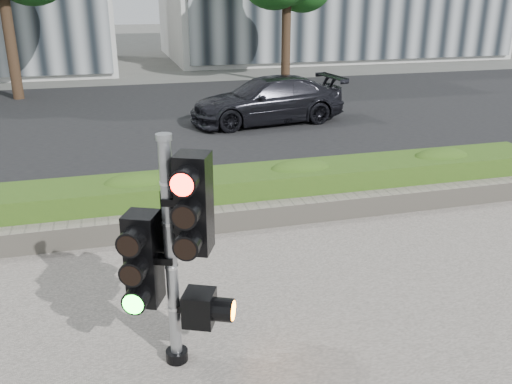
{
  "coord_description": "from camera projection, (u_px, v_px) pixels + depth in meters",
  "views": [
    {
      "loc": [
        -1.52,
        -5.64,
        3.49
      ],
      "look_at": [
        0.18,
        0.6,
        1.09
      ],
      "focal_mm": 38.0,
      "sensor_mm": 36.0,
      "label": 1
    }
  ],
  "objects": [
    {
      "name": "traffic_signal",
      "position": [
        175.0,
        243.0,
        5.0
      ],
      "size": [
        0.86,
        0.73,
        2.32
      ],
      "rotation": [
        0.0,
        0.0,
        -0.43
      ],
      "color": "black",
      "rests_on": "sidewalk"
    },
    {
      "name": "ground",
      "position": [
        254.0,
        292.0,
        6.69
      ],
      "size": [
        120.0,
        120.0,
        0.0
      ],
      "primitive_type": "plane",
      "color": "#51514C",
      "rests_on": "ground"
    },
    {
      "name": "curb",
      "position": [
        208.0,
        199.0,
        9.52
      ],
      "size": [
        60.0,
        0.25,
        0.12
      ],
      "primitive_type": "cube",
      "color": "gray",
      "rests_on": "ground"
    },
    {
      "name": "stone_wall",
      "position": [
        222.0,
        219.0,
        8.34
      ],
      "size": [
        12.0,
        0.32,
        0.34
      ],
      "primitive_type": "cube",
      "color": "gray",
      "rests_on": "sidewalk"
    },
    {
      "name": "hedge",
      "position": [
        214.0,
        194.0,
        8.87
      ],
      "size": [
        12.0,
        1.0,
        0.68
      ],
      "primitive_type": "cube",
      "color": "olive",
      "rests_on": "sidewalk"
    },
    {
      "name": "road",
      "position": [
        165.0,
        119.0,
        15.73
      ],
      "size": [
        60.0,
        13.0,
        0.02
      ],
      "primitive_type": "cube",
      "color": "black",
      "rests_on": "ground"
    },
    {
      "name": "car_dark",
      "position": [
        267.0,
        100.0,
        15.08
      ],
      "size": [
        4.51,
        2.24,
        1.26
      ],
      "primitive_type": "imported",
      "rotation": [
        0.0,
        0.0,
        -1.46
      ],
      "color": "black",
      "rests_on": "road"
    }
  ]
}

